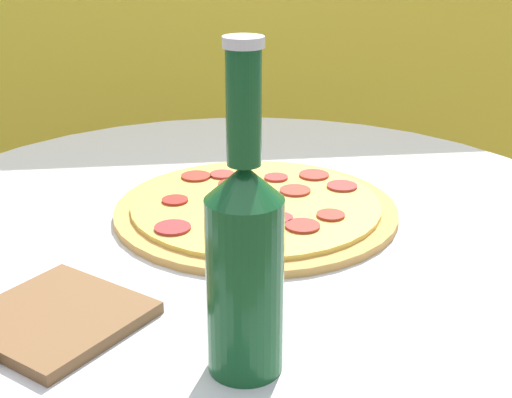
{
  "coord_description": "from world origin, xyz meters",
  "views": [
    {
      "loc": [
        -0.09,
        -0.82,
        1.07
      ],
      "look_at": [
        0.02,
        0.01,
        0.73
      ],
      "focal_mm": 50.0,
      "sensor_mm": 36.0,
      "label": 1
    }
  ],
  "objects": [
    {
      "name": "pizza_paddle",
      "position": [
        -0.22,
        -0.25,
        0.72
      ],
      "size": [
        0.22,
        0.24,
        0.02
      ],
      "rotation": [
        0.0,
        0.0,
        -2.29
      ],
      "color": "brown",
      "rests_on": "table"
    },
    {
      "name": "beer_bottle",
      "position": [
        -0.03,
        -0.32,
        0.81
      ],
      "size": [
        0.06,
        0.06,
        0.28
      ],
      "color": "#144C23",
      "rests_on": "table"
    },
    {
      "name": "table",
      "position": [
        0.0,
        0.0,
        0.54
      ],
      "size": [
        0.95,
        0.95,
        0.71
      ],
      "color": "silver",
      "rests_on": "ground_plane"
    },
    {
      "name": "fence_panel",
      "position": [
        0.0,
        0.78,
        0.72
      ],
      "size": [
        1.8,
        0.04,
        1.44
      ],
      "color": "gold",
      "rests_on": "ground_plane"
    },
    {
      "name": "pizza",
      "position": [
        0.02,
        0.01,
        0.72
      ],
      "size": [
        0.36,
        0.36,
        0.02
      ],
      "color": "#C68E47",
      "rests_on": "table"
    }
  ]
}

